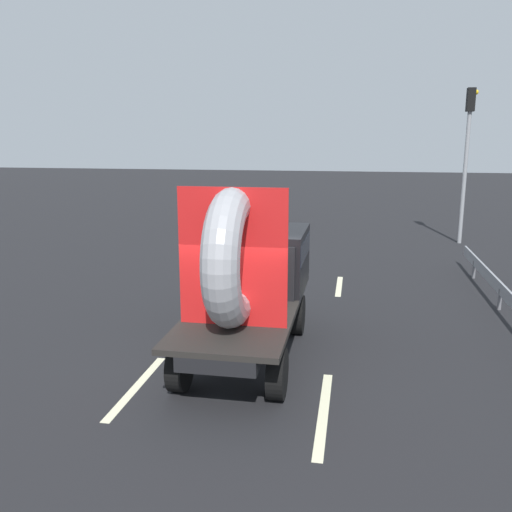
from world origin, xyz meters
name	(u,v)px	position (x,y,z in m)	size (l,w,h in m)	color
ground_plane	(231,365)	(0.00, 0.00, 0.00)	(120.00, 120.00, 0.00)	black
flatbed_truck	(251,270)	(0.22, 0.92, 1.68)	(2.02, 5.13, 3.50)	black
distant_sedan	(245,211)	(-3.09, 16.65, 0.72)	(1.76, 4.11, 1.34)	black
traffic_light	(467,145)	(6.54, 13.72, 3.99)	(0.42, 0.36, 6.16)	gray
lane_dash_left_near	(137,386)	(-1.44, -1.19, 0.00)	(2.55, 0.16, 0.01)	beige
lane_dash_left_far	(235,275)	(-1.44, 6.81, 0.00)	(3.00, 0.16, 0.01)	beige
lane_dash_right_near	(323,412)	(1.87, -1.51, 0.00)	(2.83, 0.16, 0.01)	beige
lane_dash_right_far	(339,286)	(1.87, 6.11, 0.00)	(2.20, 0.16, 0.01)	beige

